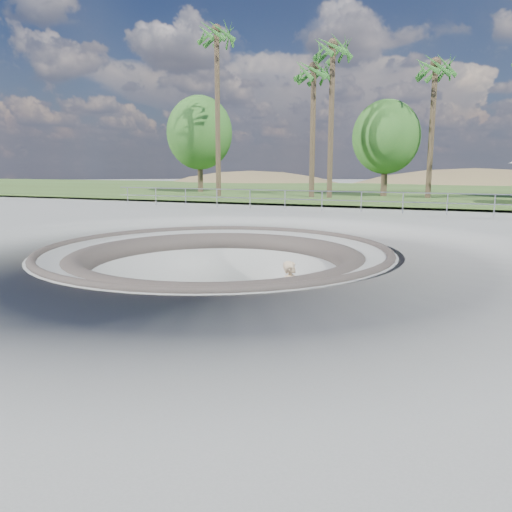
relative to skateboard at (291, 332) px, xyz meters
The scene contains 13 objects.
ground 3.45m from the skateboard, 157.70° to the left, with size 180.00×180.00×0.00m, color #989893.
skate_bowl 2.92m from the skateboard, 157.70° to the left, with size 14.00×14.00×4.10m.
grass_strip 35.27m from the skateboard, 94.40° to the left, with size 180.00×36.00×0.12m.
distant_hills 58.52m from the skateboard, 88.94° to the left, with size 103.20×45.00×28.60m.
safety_railing 13.62m from the skateboard, 101.64° to the left, with size 25.00×0.06×1.03m.
skateboard is the anchor object (origin of this frame).
skater 0.94m from the skateboard, 90.00° to the right, with size 0.68×0.44×1.85m, color #CDAE84.
palm_a 27.74m from the skateboard, 120.82° to the left, with size 2.60×2.60×12.40m.
palm_b 25.23m from the skateboard, 104.81° to the left, with size 2.60×2.60×9.63m.
palm_c 25.53m from the skateboard, 101.70° to the left, with size 2.60×2.60×11.01m.
palm_d 26.86m from the skateboard, 85.98° to the left, with size 2.60×2.60×9.79m.
bushy_tree_left 31.70m from the skateboard, 122.79° to the left, with size 5.58×5.08×8.05m.
bushy_tree_mid 26.39m from the skateboard, 93.12° to the left, with size 4.81×4.38×6.95m.
Camera 1 is at (6.58, -12.94, 2.40)m, focal length 35.00 mm.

